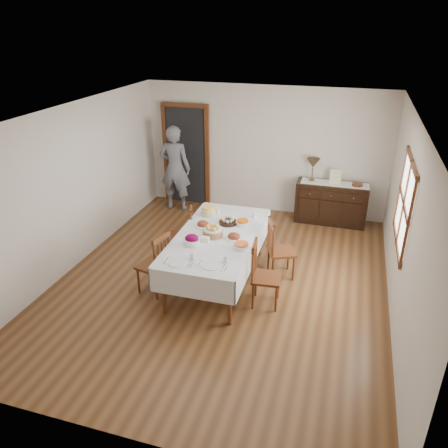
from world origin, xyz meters
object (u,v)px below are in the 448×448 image
(chair_right_near, at_px, (263,274))
(chair_right_far, at_px, (279,248))
(sideboard, at_px, (331,203))
(dining_table, at_px, (217,241))
(table_lamp, at_px, (313,164))
(chair_left_near, at_px, (156,263))
(person, at_px, (175,166))
(chair_left_far, at_px, (184,233))

(chair_right_near, distance_m, chair_right_far, 0.81)
(chair_right_near, height_order, sideboard, chair_right_near)
(dining_table, xyz_separation_m, table_lamp, (1.10, 2.77, 0.47))
(chair_left_near, xyz_separation_m, chair_right_far, (1.65, 0.97, -0.00))
(dining_table, bearing_deg, sideboard, 60.32)
(sideboard, bearing_deg, table_lamp, 175.10)
(person, bearing_deg, chair_right_far, 138.79)
(chair_right_far, xyz_separation_m, person, (-2.59, 2.09, 0.47))
(chair_left_far, bearing_deg, chair_left_near, -20.31)
(chair_left_near, xyz_separation_m, chair_left_far, (0.03, 1.08, -0.02))
(chair_left_far, height_order, chair_right_near, chair_right_near)
(chair_left_near, bearing_deg, person, -150.07)
(dining_table, height_order, sideboard, sideboard)
(table_lamp, bearing_deg, chair_right_far, -95.45)
(chair_right_near, relative_size, chair_right_far, 1.00)
(dining_table, distance_m, person, 3.06)
(chair_left_far, bearing_deg, chair_right_near, 40.46)
(chair_right_near, bearing_deg, chair_right_far, -10.70)
(chair_right_near, relative_size, table_lamp, 2.11)
(dining_table, relative_size, chair_left_near, 2.40)
(chair_left_far, distance_m, sideboard, 3.16)
(chair_left_near, distance_m, chair_left_far, 1.08)
(chair_left_near, distance_m, chair_right_far, 1.92)
(chair_right_near, xyz_separation_m, person, (-2.51, 2.90, 0.47))
(chair_left_near, bearing_deg, chair_left_far, -168.49)
(chair_right_far, relative_size, person, 0.51)
(dining_table, relative_size, table_lamp, 5.13)
(chair_right_near, height_order, person, person)
(chair_left_far, height_order, table_lamp, table_lamp)
(table_lamp, bearing_deg, dining_table, -111.64)
(dining_table, bearing_deg, table_lamp, 67.75)
(sideboard, bearing_deg, person, -176.23)
(person, bearing_deg, dining_table, 122.03)
(dining_table, bearing_deg, chair_left_near, -145.53)
(dining_table, distance_m, chair_left_far, 0.95)
(chair_left_near, xyz_separation_m, sideboard, (2.30, 3.28, -0.08))
(chair_right_far, bearing_deg, chair_right_near, 151.37)
(chair_left_far, relative_size, table_lamp, 2.05)
(person, height_order, table_lamp, person)
(dining_table, xyz_separation_m, chair_right_far, (0.87, 0.42, -0.22))
(person, bearing_deg, table_lamp, -177.19)
(person, bearing_deg, chair_left_near, 104.72)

